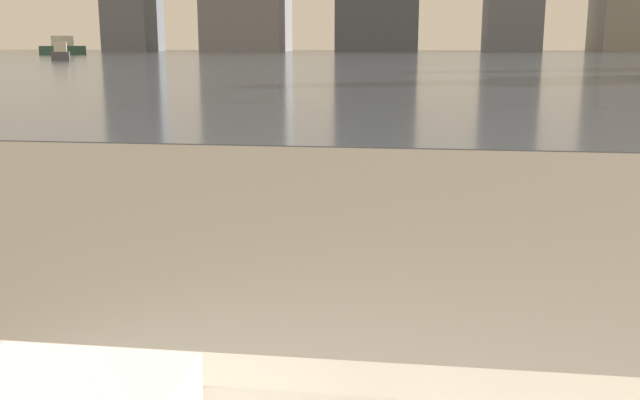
# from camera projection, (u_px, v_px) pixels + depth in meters

# --- Properties ---
(harbor_water) EXTENTS (180.00, 110.00, 0.01)m
(harbor_water) POSITION_uv_depth(u_px,v_px,m) (415.00, 57.00, 60.30)
(harbor_water) COLOR slate
(harbor_water) RESTS_ON ground_plane
(harbor_boat_0) EXTENTS (2.93, 5.56, 1.98)m
(harbor_boat_0) POSITION_uv_depth(u_px,v_px,m) (63.00, 48.00, 76.30)
(harbor_boat_0) COLOR #335647
(harbor_boat_0) RESTS_ON harbor_water
(harbor_boat_4) EXTENTS (2.40, 3.40, 1.21)m
(harbor_boat_4) POSITION_uv_depth(u_px,v_px,m) (61.00, 54.00, 48.07)
(harbor_boat_4) COLOR #4C4C51
(harbor_boat_4) RESTS_ON harbor_water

